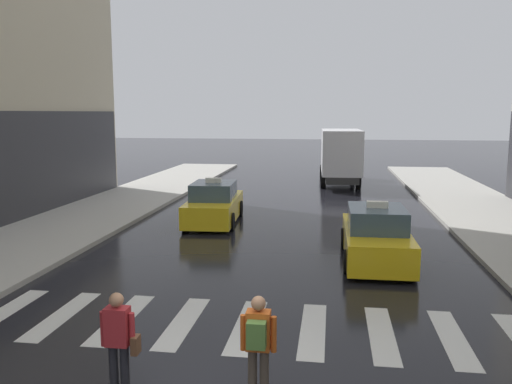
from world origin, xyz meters
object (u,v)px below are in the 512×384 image
(taxi_second, at_px, (214,205))
(pedestrian_with_handbag, at_px, (119,338))
(pedestrian_with_backpack, at_px, (258,341))
(taxi_lead, at_px, (376,237))
(box_truck, at_px, (340,154))

(taxi_second, relative_size, pedestrian_with_handbag, 2.80)
(pedestrian_with_backpack, xyz_separation_m, pedestrian_with_handbag, (-2.13, -0.13, -0.04))
(taxi_lead, xyz_separation_m, box_truck, (-0.85, 16.59, 1.13))
(box_truck, xyz_separation_m, pedestrian_with_handbag, (-3.63, -24.76, -0.92))
(taxi_second, distance_m, pedestrian_with_backpack, 13.24)
(taxi_lead, height_order, box_truck, box_truck)
(taxi_lead, distance_m, pedestrian_with_handbag, 9.32)
(taxi_second, xyz_separation_m, pedestrian_with_handbag, (1.43, -12.87, 0.21))
(box_truck, relative_size, pedestrian_with_backpack, 4.61)
(taxi_second, relative_size, pedestrian_with_backpack, 2.80)
(taxi_second, height_order, pedestrian_with_backpack, taxi_second)
(taxi_second, bearing_deg, box_truck, 66.90)
(box_truck, distance_m, pedestrian_with_backpack, 24.69)
(box_truck, bearing_deg, taxi_second, -113.10)
(pedestrian_with_backpack, bearing_deg, pedestrian_with_handbag, -176.55)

